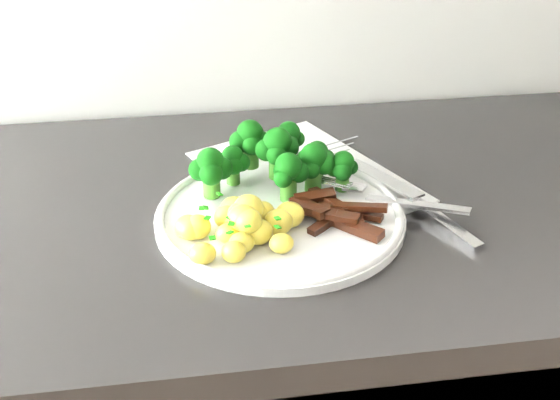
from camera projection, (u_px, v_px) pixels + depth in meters
name	position (u px, v px, depth m)	size (l,w,h in m)	color
recipe_paper	(305.00, 176.00, 0.98)	(0.32, 0.37, 0.00)	silver
plate	(280.00, 215.00, 0.88)	(0.31, 0.31, 0.02)	white
broccoli	(275.00, 157.00, 0.92)	(0.22, 0.13, 0.08)	#2D641A
potatoes	(241.00, 223.00, 0.82)	(0.16, 0.12, 0.05)	#FFE451
beef_strips	(334.00, 212.00, 0.86)	(0.12, 0.12, 0.03)	black
fork	(395.00, 199.00, 0.89)	(0.17, 0.13, 0.02)	silver
knife	(426.00, 210.00, 0.89)	(0.12, 0.23, 0.03)	silver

